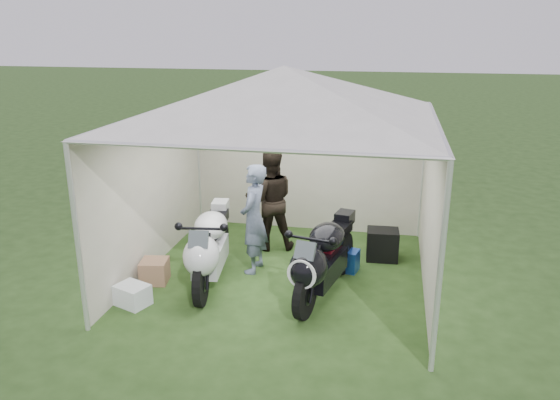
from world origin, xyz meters
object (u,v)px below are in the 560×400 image
(crate_0, at_px, (133,295))
(crate_1, at_px, (155,271))
(motorcycle_white, at_px, (209,246))
(person_blue_jacket, at_px, (254,219))
(canopy_tent, at_px, (284,98))
(person_dark_jacket, at_px, (270,200))
(equipment_box, at_px, (382,244))
(paddock_stand, at_px, (343,260))
(motorcycle_black, at_px, (322,258))

(crate_0, relative_size, crate_1, 1.12)
(motorcycle_white, height_order, person_blue_jacket, person_blue_jacket)
(canopy_tent, bearing_deg, person_dark_jacket, 114.35)
(person_blue_jacket, bearing_deg, crate_0, -40.10)
(canopy_tent, distance_m, motorcycle_white, 2.28)
(equipment_box, bearing_deg, motorcycle_white, -149.62)
(paddock_stand, xyz_separation_m, crate_1, (-2.60, -0.96, 0.00))
(canopy_tent, xyz_separation_m, motorcycle_white, (-0.95, -0.54, -2.00))
(crate_0, bearing_deg, equipment_box, 34.68)
(motorcycle_black, distance_m, person_dark_jacket, 1.89)
(motorcycle_black, xyz_separation_m, crate_0, (-2.39, -0.72, -0.43))
(motorcycle_white, relative_size, person_dark_jacket, 1.27)
(paddock_stand, bearing_deg, crate_0, -147.59)
(paddock_stand, height_order, crate_1, crate_1)
(motorcycle_white, distance_m, motorcycle_black, 1.60)
(paddock_stand, xyz_separation_m, person_blue_jacket, (-1.30, -0.28, 0.65))
(crate_1, bearing_deg, canopy_tent, 20.32)
(canopy_tent, height_order, crate_0, canopy_tent)
(motorcycle_black, distance_m, crate_0, 2.54)
(motorcycle_white, relative_size, person_blue_jacket, 1.29)
(crate_1, bearing_deg, person_blue_jacket, 27.47)
(person_blue_jacket, distance_m, crate_1, 1.59)
(motorcycle_black, xyz_separation_m, person_blue_jacket, (-1.10, 0.64, 0.24))
(equipment_box, distance_m, crate_0, 3.83)
(paddock_stand, height_order, equipment_box, equipment_box)
(motorcycle_white, bearing_deg, crate_0, -142.73)
(motorcycle_black, height_order, crate_1, motorcycle_black)
(canopy_tent, relative_size, paddock_stand, 13.02)
(motorcycle_white, xyz_separation_m, person_dark_jacket, (0.53, 1.47, 0.25))
(canopy_tent, distance_m, person_blue_jacket, 1.82)
(canopy_tent, distance_m, equipment_box, 2.85)
(paddock_stand, height_order, person_dark_jacket, person_dark_jacket)
(crate_0, bearing_deg, motorcycle_black, 16.86)
(paddock_stand, distance_m, crate_1, 2.77)
(canopy_tent, height_order, equipment_box, canopy_tent)
(person_blue_jacket, relative_size, equipment_box, 3.37)
(paddock_stand, bearing_deg, motorcycle_black, -102.46)
(canopy_tent, xyz_separation_m, person_blue_jacket, (-0.46, 0.02, -1.76))
(person_blue_jacket, bearing_deg, person_dark_jacket, -178.94)
(motorcycle_white, height_order, equipment_box, motorcycle_white)
(motorcycle_white, height_order, paddock_stand, motorcycle_white)
(canopy_tent, xyz_separation_m, paddock_stand, (0.85, 0.31, -2.41))
(person_blue_jacket, distance_m, equipment_box, 2.11)
(person_dark_jacket, xyz_separation_m, crate_1, (-1.33, -1.58, -0.66))
(motorcycle_white, xyz_separation_m, paddock_stand, (1.80, 0.85, -0.41))
(motorcycle_black, distance_m, crate_1, 2.43)
(person_dark_jacket, bearing_deg, paddock_stand, 136.14)
(canopy_tent, bearing_deg, motorcycle_black, -43.79)
(motorcycle_black, bearing_deg, person_blue_jacket, 162.29)
(equipment_box, bearing_deg, person_dark_jacket, 177.09)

